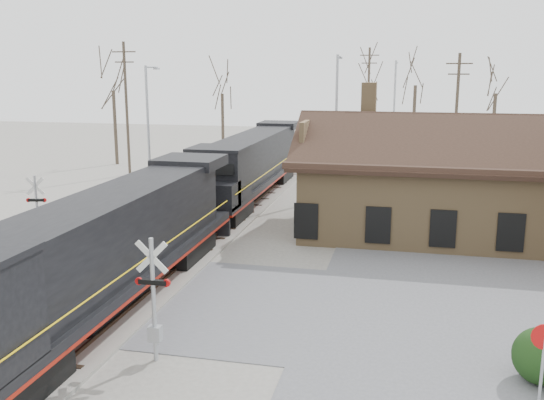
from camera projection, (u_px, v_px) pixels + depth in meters
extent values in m
plane|color=#A09B90|center=(132.00, 295.00, 23.62)|extent=(140.00, 140.00, 0.00)
cube|color=#59595D|center=(132.00, 294.00, 23.61)|extent=(60.00, 9.00, 0.03)
cube|color=#A09B90|center=(238.00, 209.00, 37.90)|extent=(3.40, 90.00, 0.12)
cube|color=#473323|center=(227.00, 206.00, 38.03)|extent=(0.08, 90.00, 0.14)
cube|color=#473323|center=(249.00, 208.00, 37.72)|extent=(0.08, 90.00, 0.14)
cube|color=#A09B90|center=(171.00, 205.00, 38.87)|extent=(3.40, 90.00, 0.12)
cube|color=#473323|center=(160.00, 203.00, 39.01)|extent=(0.08, 90.00, 0.14)
cube|color=#473323|center=(181.00, 204.00, 38.70)|extent=(0.08, 90.00, 0.14)
cube|color=#91734B|center=(440.00, 197.00, 32.04)|extent=(14.00, 8.00, 4.00)
cube|color=black|center=(442.00, 157.00, 31.59)|extent=(15.20, 9.20, 0.30)
cube|color=black|center=(446.00, 144.00, 29.19)|extent=(15.00, 4.71, 2.66)
cube|color=black|center=(441.00, 134.00, 33.58)|extent=(15.00, 4.71, 2.66)
cube|color=#91734B|center=(369.00, 103.00, 33.32)|extent=(0.80, 0.80, 2.20)
cube|color=black|center=(177.00, 247.00, 28.00)|extent=(2.49, 3.98, 1.00)
cube|color=black|center=(109.00, 277.00, 21.66)|extent=(2.99, 19.91, 0.35)
cube|color=maroon|center=(109.00, 282.00, 21.71)|extent=(3.01, 19.91, 0.12)
cube|color=black|center=(123.00, 226.00, 22.52)|extent=(2.59, 14.43, 2.79)
cube|color=black|center=(225.00, 211.00, 35.11)|extent=(2.49, 3.98, 1.00)
cube|color=black|center=(273.00, 174.00, 47.45)|extent=(2.49, 3.98, 1.00)
cube|color=black|center=(252.00, 178.00, 41.11)|extent=(2.99, 19.91, 0.35)
cube|color=maroon|center=(253.00, 182.00, 41.16)|extent=(3.01, 19.91, 0.12)
cube|color=black|center=(257.00, 154.00, 41.97)|extent=(2.59, 14.43, 2.79)
cube|color=black|center=(219.00, 174.00, 33.77)|extent=(2.99, 2.79, 2.79)
cube|color=black|center=(210.00, 195.00, 32.33)|extent=(2.99, 1.79, 1.39)
cube|color=black|center=(204.00, 226.00, 31.70)|extent=(2.79, 0.25, 1.00)
cylinder|color=#A5A8AD|center=(154.00, 300.00, 17.89)|extent=(0.13, 0.13, 3.83)
cube|color=silver|center=(152.00, 257.00, 17.61)|extent=(1.00, 0.07, 1.00)
cube|color=silver|center=(152.00, 257.00, 17.61)|extent=(1.00, 0.07, 1.00)
cube|color=black|center=(153.00, 282.00, 17.77)|extent=(0.87, 0.18, 0.14)
cylinder|color=#B20C0C|center=(139.00, 281.00, 17.85)|extent=(0.23, 0.09, 0.23)
cylinder|color=#B20C0C|center=(167.00, 283.00, 17.69)|extent=(0.23, 0.09, 0.23)
cube|color=#A5A8AD|center=(155.00, 334.00, 18.11)|extent=(0.38, 0.29, 0.48)
cylinder|color=#A5A8AD|center=(37.00, 211.00, 29.96)|extent=(0.12, 0.12, 3.52)
cube|color=silver|center=(35.00, 186.00, 29.70)|extent=(0.91, 0.23, 0.92)
cube|color=silver|center=(35.00, 186.00, 29.70)|extent=(0.91, 0.23, 0.92)
cube|color=black|center=(36.00, 200.00, 29.85)|extent=(0.81, 0.32, 0.13)
cylinder|color=#B20C0C|center=(44.00, 200.00, 29.85)|extent=(0.22, 0.12, 0.21)
cylinder|color=#B20C0C|center=(28.00, 200.00, 29.85)|extent=(0.22, 0.12, 0.21)
cube|color=#A5A8AD|center=(39.00, 229.00, 30.17)|extent=(0.35, 0.26, 0.44)
cylinder|color=#A5A8AD|center=(542.00, 370.00, 15.44)|extent=(0.08, 0.08, 2.20)
sphere|color=black|center=(542.00, 356.00, 16.82)|extent=(1.60, 1.60, 1.60)
cylinder|color=#A5A8AD|center=(148.00, 136.00, 38.85)|extent=(0.18, 0.18, 8.84)
cylinder|color=#A5A8AD|center=(151.00, 67.00, 38.80)|extent=(0.12, 1.80, 0.12)
cube|color=#A5A8AD|center=(156.00, 69.00, 39.58)|extent=(0.25, 0.50, 0.12)
cylinder|color=#A5A8AD|center=(336.00, 127.00, 40.66)|extent=(0.18, 0.18, 9.56)
cylinder|color=#A5A8AD|center=(339.00, 56.00, 40.53)|extent=(0.12, 1.80, 0.12)
cube|color=#A5A8AD|center=(340.00, 58.00, 41.31)|extent=(0.25, 0.50, 0.12)
cylinder|color=#A5A8AD|center=(394.00, 114.00, 53.95)|extent=(0.18, 0.18, 9.37)
cylinder|color=#A5A8AD|center=(396.00, 62.00, 53.84)|extent=(0.12, 1.80, 0.12)
cube|color=#A5A8AD|center=(396.00, 63.00, 54.63)|extent=(0.25, 0.50, 0.12)
cylinder|color=#382D23|center=(127.00, 110.00, 49.31)|extent=(0.24, 0.24, 10.77)
cube|color=#382D23|center=(124.00, 52.00, 48.34)|extent=(2.00, 0.10, 0.10)
cube|color=#382D23|center=(124.00, 62.00, 48.51)|extent=(1.60, 0.10, 0.10)
cylinder|color=#382D23|center=(368.00, 100.00, 64.05)|extent=(0.24, 0.24, 10.84)
cube|color=#382D23|center=(370.00, 55.00, 63.08)|extent=(2.00, 0.10, 0.10)
cube|color=#382D23|center=(369.00, 63.00, 63.25)|extent=(1.60, 0.10, 0.10)
cylinder|color=#382D23|center=(456.00, 117.00, 47.38)|extent=(0.24, 0.24, 9.84)
cube|color=#382D23|center=(459.00, 64.00, 46.51)|extent=(2.00, 0.10, 0.10)
cube|color=#382D23|center=(459.00, 74.00, 46.68)|extent=(1.60, 0.10, 0.10)
cylinder|color=#382D23|center=(115.00, 128.00, 55.47)|extent=(0.32, 0.32, 6.72)
cylinder|color=#382D23|center=(223.00, 125.00, 61.37)|extent=(0.32, 0.32, 6.21)
cylinder|color=#382D23|center=(368.00, 116.00, 67.00)|extent=(0.32, 0.32, 6.99)
cylinder|color=#382D23|center=(414.00, 122.00, 59.12)|extent=(0.32, 0.32, 7.10)
cylinder|color=#382D23|center=(493.00, 129.00, 55.51)|extent=(0.32, 0.32, 6.47)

